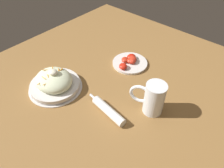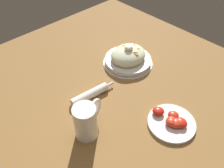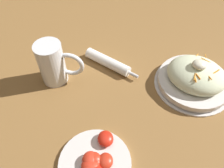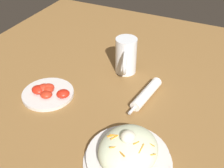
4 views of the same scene
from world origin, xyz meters
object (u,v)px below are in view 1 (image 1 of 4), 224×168
at_px(beer_mug, 153,99).
at_px(napkin_roll, 108,111).
at_px(tomato_plate, 130,62).
at_px(salad_plate, 55,82).

distance_m(beer_mug, napkin_roll, 0.18).
xyz_separation_m(napkin_roll, tomato_plate, (0.13, -0.31, -0.00)).
xyz_separation_m(beer_mug, tomato_plate, (0.25, -0.18, -0.05)).
height_order(salad_plate, tomato_plate, salad_plate).
distance_m(napkin_roll, tomato_plate, 0.34).
distance_m(salad_plate, napkin_roll, 0.28).
xyz_separation_m(salad_plate, napkin_roll, (-0.28, -0.05, -0.02)).
bearing_deg(salad_plate, beer_mug, -155.99).
xyz_separation_m(beer_mug, napkin_roll, (0.12, 0.13, -0.05)).
height_order(beer_mug, napkin_roll, beer_mug).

